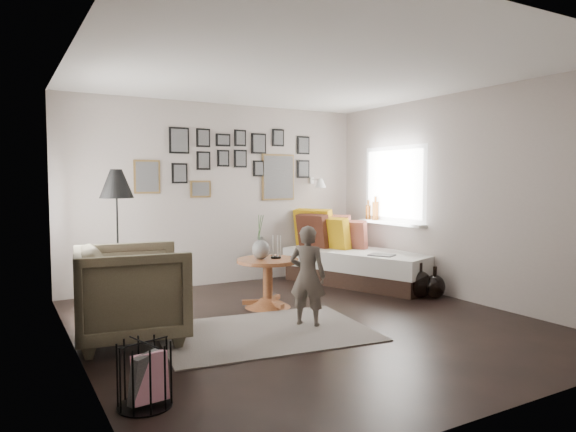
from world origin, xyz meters
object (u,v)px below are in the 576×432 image
pedestal_table (268,285)px  armchair (132,293)px  vase (261,246)px  magazine_basket (145,375)px  demijohn_small (435,286)px  daybed (355,260)px  demijohn_large (420,284)px  child (308,276)px  floor_lamp (116,189)px

pedestal_table → armchair: 1.78m
pedestal_table → vase: bearing=166.0°
magazine_basket → demijohn_small: bearing=18.2°
pedestal_table → daybed: size_ratio=0.31×
vase → demijohn_small: (2.13, -0.69, -0.58)m
demijohn_large → child: 1.99m
vase → demijohn_small: vase is taller
armchair → demijohn_large: armchair is taller
daybed → demijohn_large: 1.20m
pedestal_table → child: size_ratio=0.70×
vase → daybed: vase is taller
pedestal_table → demijohn_large: size_ratio=1.62×
magazine_basket → demijohn_large: (3.86, 1.43, -0.04)m
magazine_basket → child: (1.94, 1.08, 0.31)m
pedestal_table → armchair: armchair is taller
vase → armchair: bearing=-161.7°
demijohn_large → demijohn_small: size_ratio=1.10×
demijohn_large → demijohn_small: 0.18m
floor_lamp → child: bearing=-45.0°
daybed → magazine_basket: bearing=-165.1°
demijohn_small → child: 2.10m
floor_lamp → child: size_ratio=1.56×
floor_lamp → demijohn_small: size_ratio=3.97×
floor_lamp → magazine_basket: size_ratio=3.76×
daybed → child: 2.36m
vase → demijohn_small: bearing=-17.9°
armchair → floor_lamp: size_ratio=0.61×
pedestal_table → demijohn_small: bearing=-18.1°
vase → demijohn_large: bearing=-15.9°
daybed → demijohn_small: (0.27, -1.30, -0.18)m
pedestal_table → child: child is taller
magazine_basket → demijohn_small: magazine_basket is taller
vase → armchair: (-1.61, -0.53, -0.28)m
magazine_basket → daybed: bearing=35.1°
pedestal_table → vase: (-0.08, 0.02, 0.47)m
demijohn_large → daybed: bearing=96.8°
pedestal_table → floor_lamp: (-1.58, 0.66, 1.14)m
pedestal_table → daybed: (1.77, 0.64, 0.07)m
armchair → vase: bearing=-64.4°
vase → child: 0.95m
floor_lamp → demijohn_large: 3.90m
vase → daybed: (1.85, 0.62, -0.40)m
demijohn_small → child: child is taller
armchair → floor_lamp: (0.11, 1.18, 0.95)m
child → demijohn_small: bearing=-126.3°
pedestal_table → demijohn_small: 2.16m
pedestal_table → demijohn_small: size_ratio=1.78×
magazine_basket → demijohn_small: (4.00, 1.31, -0.06)m
magazine_basket → demijohn_large: size_ratio=0.96×
armchair → pedestal_table: bearing=-65.8°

